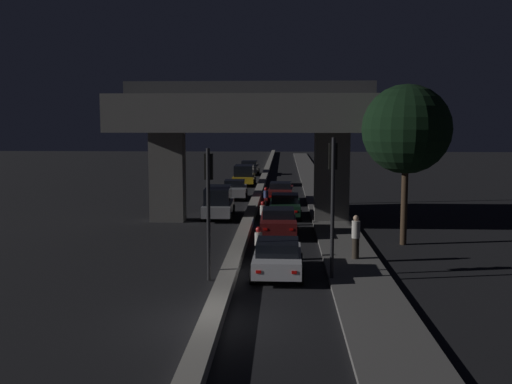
{
  "coord_description": "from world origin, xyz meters",
  "views": [
    {
      "loc": [
        2.04,
        -16.88,
        5.85
      ],
      "look_at": [
        0.19,
        22.37,
        1.21
      ],
      "focal_mm": 42.0,
      "sensor_mm": 36.0,
      "label": 1
    }
  ],
  "objects": [
    {
      "name": "car_white_lead",
      "position": [
        1.81,
        5.4,
        0.73
      ],
      "size": [
        1.98,
        3.98,
        1.4
      ],
      "rotation": [
        0.0,
        0.0,
        1.56
      ],
      "color": "silver",
      "rests_on": "ground_plane"
    },
    {
      "name": "traffic_light_left_of_median",
      "position": [
        -0.71,
        4.74,
        3.34
      ],
      "size": [
        0.3,
        0.49,
        4.89
      ],
      "color": "black",
      "rests_on": "ground_plane"
    },
    {
      "name": "car_taxi_yellow_third_oncoming",
      "position": [
        -1.63,
        37.62,
        1.0
      ],
      "size": [
        2.07,
        4.16,
        1.88
      ],
      "rotation": [
        0.0,
        0.0,
        -1.57
      ],
      "color": "gold",
      "rests_on": "ground_plane"
    },
    {
      "name": "car_dark_red_second",
      "position": [
        1.76,
        13.61,
        0.74
      ],
      "size": [
        2.01,
        4.18,
        1.42
      ],
      "rotation": [
        0.0,
        0.0,
        1.58
      ],
      "color": "#591414",
      "rests_on": "ground_plane"
    },
    {
      "name": "car_silver_lead_oncoming",
      "position": [
        -1.95,
        19.08,
        0.99
      ],
      "size": [
        1.96,
        4.79,
        1.9
      ],
      "rotation": [
        0.0,
        0.0,
        -1.54
      ],
      "color": "gray",
      "rests_on": "ground_plane"
    },
    {
      "name": "traffic_light_right_of_median",
      "position": [
        3.81,
        4.73,
        3.59
      ],
      "size": [
        0.3,
        0.49,
        5.28
      ],
      "color": "black",
      "rests_on": "ground_plane"
    },
    {
      "name": "car_silver_second_oncoming",
      "position": [
        -1.7,
        28.16,
        0.72
      ],
      "size": [
        2.01,
        4.01,
        1.44
      ],
      "rotation": [
        0.0,
        0.0,
        -1.53
      ],
      "color": "gray",
      "rests_on": "ground_plane"
    },
    {
      "name": "ground_plane",
      "position": [
        0.0,
        0.0,
        0.0
      ],
      "size": [
        200.0,
        200.0,
        0.0
      ],
      "primitive_type": "plane",
      "color": "black"
    },
    {
      "name": "motorcycle_blue_filtering_mid",
      "position": [
        0.87,
        16.3,
        0.6
      ],
      "size": [
        0.33,
        1.78,
        1.41
      ],
      "rotation": [
        0.0,
        0.0,
        1.61
      ],
      "color": "black",
      "rests_on": "ground_plane"
    },
    {
      "name": "motorcycle_black_filtering_near",
      "position": [
        0.98,
        7.81,
        0.62
      ],
      "size": [
        0.33,
        1.85,
        1.46
      ],
      "rotation": [
        0.0,
        0.0,
        1.6
      ],
      "color": "black",
      "rests_on": "ground_plane"
    },
    {
      "name": "roadside_tree_kerbside_near",
      "position": [
        7.75,
        11.53,
        5.48
      ],
      "size": [
        4.19,
        4.19,
        7.6
      ],
      "color": "#38281C",
      "rests_on": "ground_plane"
    },
    {
      "name": "sidewalk_right",
      "position": [
        4.87,
        28.0,
        0.08
      ],
      "size": [
        2.32,
        126.0,
        0.16
      ],
      "primitive_type": "cube",
      "color": "#5B5956",
      "rests_on": "ground_plane"
    },
    {
      "name": "pedestrian_on_sidewalk",
      "position": [
        5.04,
        7.8,
        1.08
      ],
      "size": [
        0.35,
        0.35,
        1.83
      ],
      "color": "#2D261E",
      "rests_on": "sidewalk_right"
    },
    {
      "name": "car_dark_green_third",
      "position": [
        2.11,
        19.37,
        0.75
      ],
      "size": [
        2.0,
        4.04,
        1.47
      ],
      "rotation": [
        0.0,
        0.0,
        1.56
      ],
      "color": "black",
      "rests_on": "ground_plane"
    },
    {
      "name": "elevated_overpass",
      "position": [
        0.0,
        17.81,
        5.99
      ],
      "size": [
        14.5,
        9.4,
        8.15
      ],
      "color": "#5B5956",
      "rests_on": "ground_plane"
    },
    {
      "name": "car_black_fourth_oncoming",
      "position": [
        -1.79,
        48.93,
        0.77
      ],
      "size": [
        2.13,
        4.32,
        1.54
      ],
      "rotation": [
        0.0,
        0.0,
        -1.6
      ],
      "color": "black",
      "rests_on": "ground_plane"
    },
    {
      "name": "median_divider",
      "position": [
        0.0,
        35.0,
        0.2
      ],
      "size": [
        0.62,
        126.0,
        0.4
      ],
      "primitive_type": "cube",
      "color": "gray",
      "rests_on": "ground_plane"
    },
    {
      "name": "car_dark_red_fourth",
      "position": [
        1.81,
        26.23,
        0.75
      ],
      "size": [
        1.99,
        4.54,
        1.48
      ],
      "rotation": [
        0.0,
        0.0,
        1.53
      ],
      "color": "#591414",
      "rests_on": "ground_plane"
    },
    {
      "name": "motorcycle_red_filtering_far",
      "position": [
        0.81,
        23.76,
        0.59
      ],
      "size": [
        0.32,
        1.82,
        1.38
      ],
      "rotation": [
        0.0,
        0.0,
        1.56
      ],
      "color": "black",
      "rests_on": "ground_plane"
    },
    {
      "name": "street_lamp",
      "position": [
        3.88,
        25.52,
        4.78
      ],
      "size": [
        2.81,
        0.32,
        8.0
      ],
      "color": "#2D2D30",
      "rests_on": "ground_plane"
    }
  ]
}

